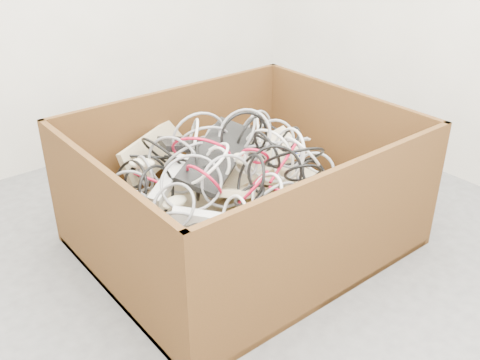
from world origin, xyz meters
TOP-DOWN VIEW (x-y plane):
  - ground at (0.00, 0.00)m, footprint 3.00×3.00m
  - cardboard_box at (0.19, 0.23)m, footprint 1.26×1.05m
  - keyboard_pile at (0.19, 0.29)m, footprint 0.94×1.00m
  - mice_scatter at (0.06, 0.25)m, footprint 0.84×0.77m
  - power_strip_left at (-0.09, 0.34)m, footprint 0.26×0.18m
  - power_strip_right at (-0.10, 0.03)m, footprint 0.27×0.23m
  - vga_plug at (0.51, 0.23)m, footprint 0.06×0.06m
  - cable_tangle at (0.11, 0.23)m, footprint 1.06×0.84m

SIDE VIEW (x-z plane):
  - ground at x=0.00m, z-range 0.00..0.00m
  - cardboard_box at x=0.19m, z-range -0.15..0.44m
  - keyboard_pile at x=0.19m, z-range 0.09..0.49m
  - power_strip_right at x=-0.10m, z-range 0.28..0.38m
  - vga_plug at x=0.51m, z-range 0.33..0.36m
  - mice_scatter at x=0.06m, z-range 0.25..0.44m
  - power_strip_left at x=-0.09m, z-range 0.31..0.42m
  - cable_tangle at x=0.11m, z-range 0.17..0.66m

